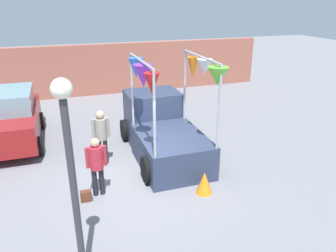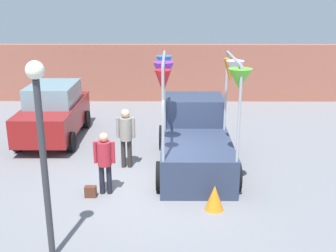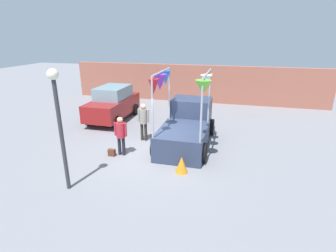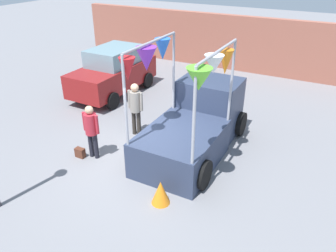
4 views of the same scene
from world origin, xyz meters
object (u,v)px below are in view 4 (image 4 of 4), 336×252
at_px(parked_car, 114,71).
at_px(folded_kite_bundle_tangerine, 161,192).
at_px(person_vendor, 135,105).
at_px(handbag, 80,153).
at_px(vendor_truck, 196,120).
at_px(person_customer, 91,127).

bearing_deg(parked_car, folded_kite_bundle_tangerine, -45.13).
xyz_separation_m(parked_car, folded_kite_bundle_tangerine, (4.99, -5.02, -0.64)).
bearing_deg(person_vendor, handbag, -110.54).
bearing_deg(handbag, parked_car, 114.55).
bearing_deg(parked_car, person_vendor, -42.96).
xyz_separation_m(parked_car, handbag, (2.01, -4.41, -0.80)).
relative_size(vendor_truck, parked_car, 1.03).
xyz_separation_m(vendor_truck, folded_kite_bundle_tangerine, (0.32, -2.70, -0.59)).
bearing_deg(person_customer, person_vendor, 78.09).
xyz_separation_m(vendor_truck, handbag, (-2.66, -2.10, -0.75)).
height_order(vendor_truck, person_customer, vendor_truck).
distance_m(handbag, folded_kite_bundle_tangerine, 3.04).
bearing_deg(vendor_truck, handbag, -141.70).
relative_size(vendor_truck, person_vendor, 2.38).
height_order(vendor_truck, folded_kite_bundle_tangerine, vendor_truck).
bearing_deg(person_vendor, parked_car, 137.04).
distance_m(vendor_truck, parked_car, 5.21).
relative_size(parked_car, folded_kite_bundle_tangerine, 6.67).
xyz_separation_m(parked_car, person_vendor, (2.72, -2.53, 0.10)).
distance_m(person_customer, person_vendor, 1.72).
bearing_deg(person_vendor, person_customer, -101.91).
bearing_deg(parked_car, vendor_truck, -26.31).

